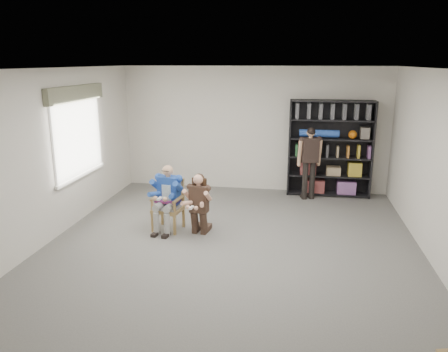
% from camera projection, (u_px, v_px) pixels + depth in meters
% --- Properties ---
extents(room_shell, '(6.00, 7.00, 2.80)m').
position_uv_depth(room_shell, '(231.00, 164.00, 6.57)').
color(room_shell, silver).
rests_on(room_shell, ground).
extents(floor, '(6.00, 7.00, 0.01)m').
position_uv_depth(floor, '(230.00, 250.00, 6.93)').
color(floor, '#605F5A').
rests_on(floor, ground).
extents(window_left, '(0.16, 2.00, 1.75)m').
position_uv_depth(window_left, '(79.00, 133.00, 7.93)').
color(window_left, white).
rests_on(window_left, room_shell).
extents(armchair, '(0.59, 0.58, 0.91)m').
position_uv_depth(armchair, '(168.00, 205.00, 7.65)').
color(armchair, olive).
rests_on(armchair, floor).
extents(seated_man, '(0.60, 0.77, 1.18)m').
position_uv_depth(seated_man, '(168.00, 198.00, 7.61)').
color(seated_man, '#123995').
rests_on(seated_man, floor).
extents(kneeling_woman, '(0.55, 0.78, 1.08)m').
position_uv_depth(kneeling_woman, '(198.00, 204.00, 7.42)').
color(kneeling_woman, '#3B2721').
rests_on(kneeling_woman, floor).
extents(bookshelf, '(1.80, 0.38, 2.10)m').
position_uv_depth(bookshelf, '(330.00, 149.00, 9.51)').
color(bookshelf, black).
rests_on(bookshelf, floor).
extents(standing_man, '(0.54, 0.40, 1.57)m').
position_uv_depth(standing_man, '(309.00, 164.00, 9.29)').
color(standing_man, '#2C201C').
rests_on(standing_man, floor).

